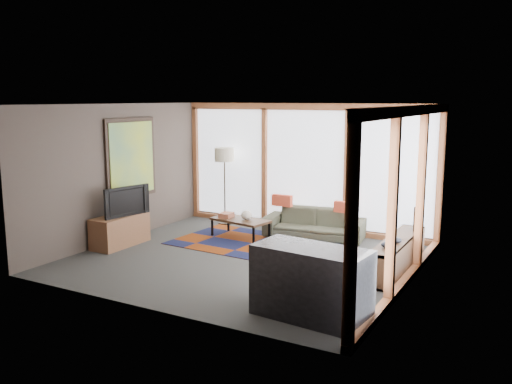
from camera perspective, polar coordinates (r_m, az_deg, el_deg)
The scene contains 17 objects.
ground at distance 9.26m, azimuth -1.21°, elevation -7.10°, with size 5.50×5.50×0.00m, color #30302E.
room_envelope at distance 9.20m, azimuth 3.19°, elevation 2.60°, with size 5.52×5.02×2.62m.
rug at distance 10.22m, azimuth -0.40°, elevation -5.43°, with size 2.89×1.85×0.01m, color #682708.
sofa at distance 10.68m, azimuth 6.15°, elevation -3.29°, with size 1.92×0.75×0.56m, color #353526.
pillow_left at distance 10.86m, azimuth 2.76°, elevation -0.89°, with size 0.41×0.12×0.23m, color #C44229.
pillow_right at distance 10.36m, azimuth 9.24°, elevation -1.59°, with size 0.38×0.11×0.21m, color #C44229.
floor_lamp at distance 11.68m, azimuth -3.32°, elevation 0.63°, with size 0.42×0.42×1.66m, color #31261A, non-canonical shape.
coffee_table at distance 10.60m, azimuth -1.65°, elevation -3.85°, with size 1.13×0.57×0.38m, color black, non-canonical shape.
book_stack at distance 10.70m, azimuth -3.14°, elevation -2.44°, with size 0.23×0.28×0.09m, color #965038.
vase at distance 10.47m, azimuth -1.00°, elevation -2.44°, with size 0.21×0.21×0.18m, color beige.
bookshelf at distance 8.86m, azimuth 14.69°, elevation -6.44°, with size 0.38×2.09×0.52m, color black, non-canonical shape.
bowl_a at distance 8.23m, azimuth 13.70°, elevation -5.42°, with size 0.20×0.20×0.10m, color black.
bowl_b at distance 8.55m, azimuth 14.57°, elevation -4.92°, with size 0.17×0.17×0.08m, color black.
shelf_picture at distance 9.44m, azimuth 16.75°, elevation -2.63°, with size 0.04×0.31×0.41m, color black.
tv_console at distance 10.35m, azimuth -14.11°, elevation -3.94°, with size 0.47×1.14×0.57m, color brown.
television at distance 10.21m, azimuth -13.72°, elevation -0.89°, with size 0.96×0.13×0.55m, color black.
bar_counter at distance 6.81m, azimuth 5.84°, elevation -9.49°, with size 1.42×0.66×0.90m, color black.
Camera 1 is at (4.45, -7.66, 2.70)m, focal length 38.00 mm.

